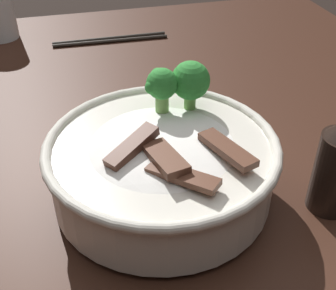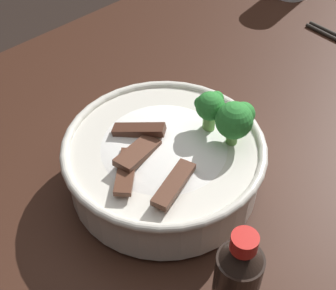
% 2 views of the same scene
% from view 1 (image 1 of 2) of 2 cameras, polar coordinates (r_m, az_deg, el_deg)
% --- Properties ---
extents(dining_table, '(1.14, 0.97, 0.78)m').
position_cam_1_polar(dining_table, '(0.67, 1.72, -6.33)').
color(dining_table, '#381E14').
rests_on(dining_table, ground).
extents(rice_bowl, '(0.26, 0.26, 0.13)m').
position_cam_1_polar(rice_bowl, '(0.49, -0.71, -2.00)').
color(rice_bowl, silver).
rests_on(rice_bowl, dining_table).
extents(chopsticks_pair, '(0.02, 0.23, 0.01)m').
position_cam_1_polar(chopsticks_pair, '(0.93, -7.45, 13.34)').
color(chopsticks_pair, '#28231E').
rests_on(chopsticks_pair, dining_table).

